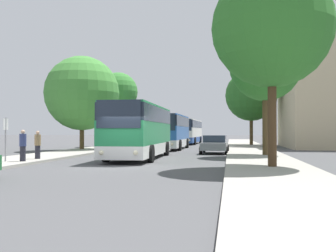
% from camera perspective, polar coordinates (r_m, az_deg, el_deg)
% --- Properties ---
extents(ground_plane, '(300.00, 300.00, 0.00)m').
position_cam_1_polar(ground_plane, '(19.66, -6.46, -5.88)').
color(ground_plane, '#4C4C4F').
rests_on(ground_plane, ground).
extents(sidewalk_right, '(4.00, 120.00, 0.15)m').
position_cam_1_polar(sidewalk_right, '(19.04, 14.41, -5.80)').
color(sidewalk_right, '#A39E93').
rests_on(sidewalk_right, ground_plane).
extents(bus_front, '(3.03, 10.86, 3.38)m').
position_cam_1_polar(bus_front, '(25.32, -4.10, -0.64)').
color(bus_front, silver).
rests_on(bus_front, ground_plane).
extents(bus_middle, '(2.82, 10.34, 3.28)m').
position_cam_1_polar(bus_middle, '(38.26, 0.39, -0.75)').
color(bus_middle, silver).
rests_on(bus_middle, ground_plane).
extents(bus_rear, '(2.94, 12.05, 3.28)m').
position_cam_1_polar(bus_rear, '(53.88, 3.04, -0.75)').
color(bus_rear, '#2D519E').
rests_on(bus_rear, ground_plane).
extents(parked_car_right_near, '(2.22, 4.43, 1.43)m').
position_cam_1_polar(parked_car_right_near, '(31.08, 6.80, -2.61)').
color(parked_car_right_near, slate).
rests_on(parked_car_right_near, ground_plane).
extents(bus_stop_sign, '(0.08, 0.45, 2.33)m').
position_cam_1_polar(bus_stop_sign, '(22.59, -22.51, -1.09)').
color(bus_stop_sign, gray).
rests_on(bus_stop_sign, sidewalk_left).
extents(pedestrian_waiting_far, '(0.36, 0.36, 1.68)m').
position_cam_1_polar(pedestrian_waiting_far, '(22.37, -20.32, -2.66)').
color(pedestrian_waiting_far, '#23232D').
rests_on(pedestrian_waiting_far, sidewalk_left).
extents(pedestrian_walking_back, '(0.36, 0.36, 1.63)m').
position_cam_1_polar(pedestrian_walking_back, '(24.07, -18.39, -2.60)').
color(pedestrian_walking_back, '#23232D').
rests_on(pedestrian_walking_back, sidewalk_left).
extents(tree_left_near, '(6.64, 6.64, 8.32)m').
position_cam_1_polar(tree_left_near, '(36.09, -12.37, 4.65)').
color(tree_left_near, '#513D23').
rests_on(tree_left_near, sidewalk_left).
extents(tree_left_far, '(4.39, 4.39, 8.25)m').
position_cam_1_polar(tree_left_far, '(44.92, -7.23, 4.90)').
color(tree_left_far, brown).
rests_on(tree_left_far, sidewalk_left).
extents(tree_right_near, '(5.51, 5.51, 9.12)m').
position_cam_1_polar(tree_right_near, '(19.11, 14.83, 13.63)').
color(tree_right_near, '#47331E').
rests_on(tree_right_near, sidewalk_right).
extents(tree_right_mid, '(6.09, 6.09, 8.91)m').
position_cam_1_polar(tree_right_mid, '(47.71, 11.98, 4.37)').
color(tree_right_mid, '#513D23').
rests_on(tree_right_mid, sidewalk_right).
extents(tree_right_far, '(4.87, 4.87, 8.53)m').
position_cam_1_polar(tree_right_far, '(27.82, 13.92, 8.51)').
color(tree_right_far, '#513D23').
rests_on(tree_right_far, sidewalk_right).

